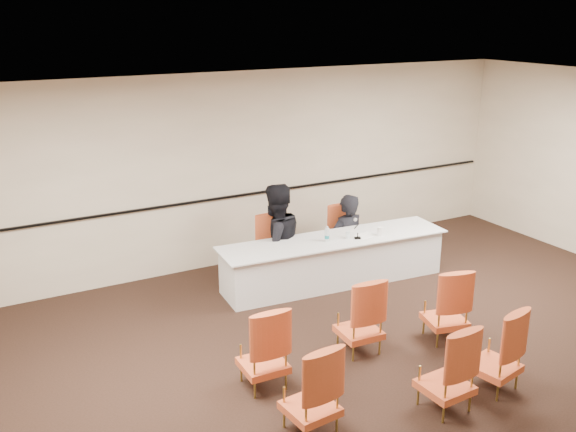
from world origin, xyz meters
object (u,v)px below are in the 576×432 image
object	(u,v)px
panelist_main_chair	(346,237)
aud_chair_back_mid	(446,367)
aud_chair_front_right	(446,303)
aud_chair_back_right	(495,348)
aud_chair_back_left	(311,388)
drinking_glass	(348,235)
aud_chair_front_mid	(359,314)
panel_table	(334,261)
water_bottle	(327,234)
coffee_cup	(380,231)
aud_chair_front_left	(263,346)
panelist_main	(346,246)
panelist_second_chair	(275,248)
panelist_second	(275,246)
microphone	(358,230)

from	to	relation	value
panelist_main_chair	aud_chair_back_mid	world-z (taller)	same
aud_chair_front_right	aud_chair_back_right	bearing A→B (deg)	-90.94
aud_chair_back_left	drinking_glass	bearing A→B (deg)	45.48
aud_chair_back_right	aud_chair_front_mid	bearing A→B (deg)	109.37
panel_table	drinking_glass	size ratio (longest dim) A/B	34.44
panel_table	aud_chair_back_right	distance (m)	3.17
water_bottle	aud_chair_front_right	bearing A→B (deg)	-78.88
coffee_cup	aud_chair_back_mid	bearing A→B (deg)	-114.99
coffee_cup	panelist_main_chair	bearing A→B (deg)	98.85
aud_chair_front_left	aud_chair_front_mid	distance (m)	1.33
aud_chair_front_right	panelist_main	bearing A→B (deg)	97.60
aud_chair_back_left	aud_chair_back_right	distance (m)	2.10
water_bottle	aud_chair_back_right	distance (m)	3.15
panelist_main_chair	aud_chair_front_left	bearing A→B (deg)	-133.21
panelist_second_chair	aud_chair_front_left	size ratio (longest dim) A/B	1.00
panelist_second_chair	panelist_second	bearing A→B (deg)	-175.33
aud_chair_front_left	panelist_second	bearing A→B (deg)	61.74
aud_chair_front_left	aud_chair_front_right	world-z (taller)	same
panelist_second	drinking_glass	distance (m)	1.10
aud_chair_front_left	aud_chair_back_left	distance (m)	0.91
coffee_cup	aud_chair_front_right	distance (m)	1.94
water_bottle	aud_chair_back_right	bearing A→B (deg)	-87.80
panelist_second	coffee_cup	xyz separation A→B (m)	(1.32, -0.80, 0.25)
drinking_glass	coffee_cup	distance (m)	0.49
drinking_glass	aud_chair_front_mid	size ratio (longest dim) A/B	0.11
drinking_glass	panelist_main	bearing A→B (deg)	57.19
panel_table	aud_chair_back_mid	world-z (taller)	aud_chair_back_mid
panelist_main_chair	aud_chair_front_right	size ratio (longest dim) A/B	1.00
drinking_glass	aud_chair_back_left	bearing A→B (deg)	-129.44
water_bottle	coffee_cup	xyz separation A→B (m)	(0.80, -0.18, -0.05)
panel_table	aud_chair_back_right	xyz separation A→B (m)	(-0.03, -3.17, 0.13)
panel_table	aud_chair_back_right	bearing A→B (deg)	-85.90
panelist_main_chair	aud_chair_front_left	distance (m)	3.63
panel_table	panelist_second	size ratio (longest dim) A/B	1.80
microphone	drinking_glass	bearing A→B (deg)	164.44
panelist_main_chair	panelist_second_chair	distance (m)	1.21
panelist_second_chair	water_bottle	world-z (taller)	panelist_second_chair
aud_chair_front_mid	aud_chair_front_right	size ratio (longest dim) A/B	1.00
panelist_main_chair	microphone	distance (m)	0.78
microphone	aud_chair_front_mid	xyz separation A→B (m)	(-1.13, -1.67, -0.35)
panel_table	aud_chair_front_left	distance (m)	2.91
panelist_main	aud_chair_back_right	distance (m)	3.70
panelist_second	drinking_glass	size ratio (longest dim) A/B	19.09
panelist_second	aud_chair_front_left	xyz separation A→B (m)	(-1.49, -2.54, -0.03)
panelist_second_chair	water_bottle	distance (m)	0.87
panel_table	aud_chair_back_left	xyz separation A→B (m)	(-2.11, -2.87, 0.13)
panelist_second_chair	microphone	distance (m)	1.27
panelist_second	coffee_cup	world-z (taller)	panelist_second
water_bottle	aud_chair_front_right	distance (m)	2.13
panelist_main	panelist_main_chair	bearing A→B (deg)	180.00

